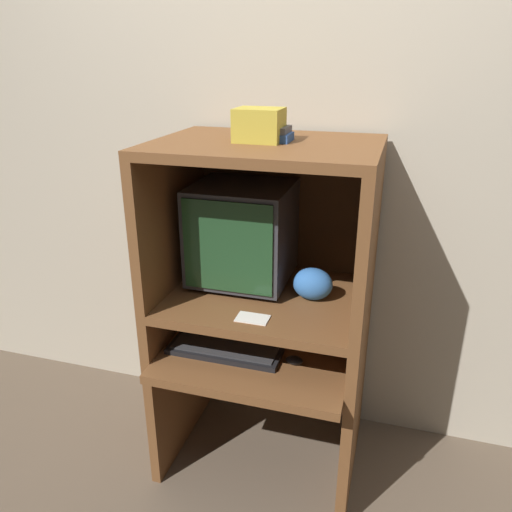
% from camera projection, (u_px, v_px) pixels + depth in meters
% --- Properties ---
extents(ground_plane, '(12.00, 12.00, 0.00)m').
position_uv_depth(ground_plane, '(243.00, 504.00, 2.04)').
color(ground_plane, brown).
extents(wall_back, '(6.00, 0.06, 2.60)m').
position_uv_depth(wall_back, '(289.00, 155.00, 2.16)').
color(wall_back, '#B2A893').
rests_on(wall_back, ground_plane).
extents(desk_base, '(0.82, 0.70, 0.60)m').
position_uv_depth(desk_base, '(261.00, 387.00, 2.13)').
color(desk_base, brown).
rests_on(desk_base, ground_plane).
extents(desk_monitor_shelf, '(0.82, 0.63, 0.21)m').
position_uv_depth(desk_monitor_shelf, '(265.00, 305.00, 2.03)').
color(desk_monitor_shelf, brown).
rests_on(desk_monitor_shelf, desk_base).
extents(hutch_upper, '(0.82, 0.63, 0.61)m').
position_uv_depth(hutch_upper, '(268.00, 197.00, 1.89)').
color(hutch_upper, brown).
rests_on(hutch_upper, desk_monitor_shelf).
extents(crt_monitor, '(0.39, 0.38, 0.42)m').
position_uv_depth(crt_monitor, '(242.00, 233.00, 2.05)').
color(crt_monitor, '#333338').
rests_on(crt_monitor, desk_monitor_shelf).
extents(keyboard, '(0.45, 0.15, 0.03)m').
position_uv_depth(keyboard, '(225.00, 350.00, 1.98)').
color(keyboard, black).
rests_on(keyboard, desk_base).
extents(mouse, '(0.07, 0.05, 0.03)m').
position_uv_depth(mouse, '(294.00, 360.00, 1.91)').
color(mouse, black).
rests_on(mouse, desk_base).
extents(snack_bag, '(0.16, 0.12, 0.13)m').
position_uv_depth(snack_bag, '(313.00, 284.00, 1.95)').
color(snack_bag, '#336BB7').
rests_on(snack_bag, desk_monitor_shelf).
extents(book_stack, '(0.17, 0.12, 0.05)m').
position_uv_depth(book_stack, '(268.00, 134.00, 1.79)').
color(book_stack, navy).
rests_on(book_stack, hutch_upper).
extents(paper_card, '(0.12, 0.08, 0.00)m').
position_uv_depth(paper_card, '(253.00, 318.00, 1.82)').
color(paper_card, white).
rests_on(paper_card, desk_monitor_shelf).
extents(storage_box, '(0.17, 0.14, 0.12)m').
position_uv_depth(storage_box, '(259.00, 125.00, 1.76)').
color(storage_box, gold).
rests_on(storage_box, hutch_upper).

